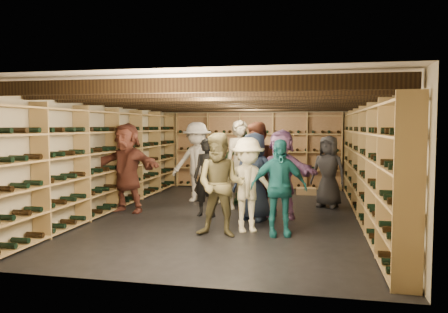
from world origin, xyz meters
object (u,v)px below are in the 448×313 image
object	(u,v)px
crate_stack_right	(260,182)
person_11	(281,174)
person_9	(197,162)
person_3	(248,185)
person_8	(259,168)
person_6	(254,176)
person_12	(328,171)
person_10	(242,167)
crate_loose	(306,191)
person_2	(221,185)
person_7	(241,165)
person_4	(279,187)
person_1	(207,177)
crate_stack_left	(224,183)
person_5	(127,167)

from	to	relation	value
crate_stack_right	person_11	distance (m)	2.87
person_9	person_3	bearing A→B (deg)	-53.35
person_8	person_9	size ratio (longest dim) A/B	1.00
person_9	person_6	bearing A→B (deg)	-41.91
person_11	person_12	xyz separation A→B (m)	(0.94, 1.33, -0.07)
person_10	person_11	bearing A→B (deg)	-55.19
person_9	crate_stack_right	bearing A→B (deg)	50.70
person_6	person_12	world-z (taller)	person_6
crate_loose	person_11	size ratio (longest dim) A/B	0.29
person_2	crate_loose	bearing A→B (deg)	76.32
person_7	person_11	bearing A→B (deg)	-61.52
person_4	person_8	world-z (taller)	person_8
person_6	person_9	distance (m)	2.35
person_4	person_12	distance (m)	2.87
person_3	person_9	bearing A→B (deg)	98.74
person_2	person_4	size ratio (longest dim) A/B	1.06
person_3	crate_loose	bearing A→B (deg)	55.98
person_12	crate_stack_right	bearing A→B (deg)	162.94
person_10	person_11	distance (m)	1.73
person_1	person_8	bearing A→B (deg)	35.80
crate_loose	person_9	world-z (taller)	person_9
person_8	person_12	distance (m)	1.75
crate_stack_left	person_2	xyz separation A→B (m)	(0.62, -3.34, 0.41)
crate_stack_left	person_8	distance (m)	1.77
crate_stack_right	person_6	xyz separation A→B (m)	(0.26, -3.05, 0.49)
person_2	person_6	size ratio (longest dim) A/B	1.01
crate_stack_left	person_2	size ratio (longest dim) A/B	0.51
crate_stack_left	crate_loose	xyz separation A→B (m)	(1.90, 1.35, -0.34)
person_9	person_10	bearing A→B (deg)	5.75
crate_stack_left	person_12	distance (m)	2.45
crate_stack_left	person_10	xyz separation A→B (m)	(0.46, -0.27, 0.42)
person_2	crate_stack_right	bearing A→B (deg)	90.33
person_3	person_10	world-z (taller)	person_10
person_5	person_12	world-z (taller)	person_5
crate_stack_left	person_3	world-z (taller)	person_3
person_3	person_11	size ratio (longest dim) A/B	0.92
person_2	person_5	world-z (taller)	person_5
crate_stack_right	person_6	distance (m)	3.10
crate_stack_left	crate_stack_right	bearing A→B (deg)	55.68
person_1	person_8	size ratio (longest dim) A/B	0.83
crate_loose	person_8	distance (m)	2.99
person_10	person_12	distance (m)	1.94
person_2	person_4	bearing A→B (deg)	17.29
crate_stack_left	person_1	world-z (taller)	person_1
person_3	person_10	distance (m)	2.72
person_5	crate_stack_right	bearing A→B (deg)	61.14
person_11	person_7	bearing A→B (deg)	161.06
person_5	person_10	world-z (taller)	person_5
person_2	person_12	xyz separation A→B (m)	(1.77, 2.99, -0.05)
person_2	person_9	world-z (taller)	person_9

